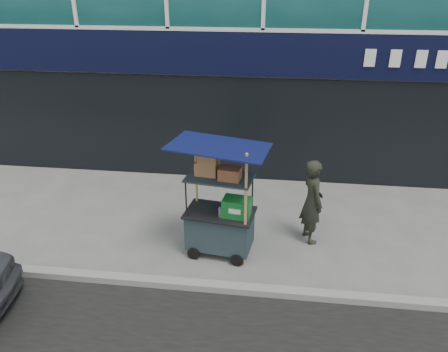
# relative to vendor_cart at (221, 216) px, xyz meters

# --- Properties ---
(ground) EXTENTS (80.00, 80.00, 0.00)m
(ground) POSITION_rel_vendor_cart_xyz_m (0.48, -0.83, -0.73)
(ground) COLOR #61615D
(ground) RESTS_ON ground
(curb) EXTENTS (80.00, 0.18, 0.12)m
(curb) POSITION_rel_vendor_cart_xyz_m (0.48, -1.03, -0.67)
(curb) COLOR gray
(curb) RESTS_ON ground
(vendor_cart) EXTENTS (1.67, 1.29, 2.09)m
(vendor_cart) POSITION_rel_vendor_cart_xyz_m (0.00, 0.00, 0.00)
(vendor_cart) COLOR #1A292C
(vendor_cart) RESTS_ON ground
(vendor_man) EXTENTS (0.56, 0.68, 1.59)m
(vendor_man) POSITION_rel_vendor_cart_xyz_m (1.56, 0.61, 0.06)
(vendor_man) COLOR black
(vendor_man) RESTS_ON ground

